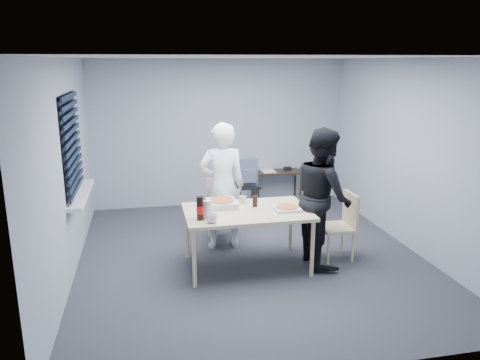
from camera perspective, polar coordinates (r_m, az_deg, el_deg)
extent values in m
plane|color=#2C2D31|center=(6.40, 1.28, -9.25)|extent=(5.00, 5.00, 0.00)
plane|color=white|center=(5.86, 1.42, 14.73)|extent=(5.00, 5.00, 0.00)
plane|color=#9EA6B0|center=(8.41, -2.52, 5.72)|extent=(4.50, 0.00, 4.50)
plane|color=#9EA6B0|center=(3.70, 10.18, -5.84)|extent=(4.50, 0.00, 4.50)
plane|color=#9EA6B0|center=(5.92, -20.40, 1.13)|extent=(0.00, 5.00, 5.00)
plane|color=#9EA6B0|center=(6.86, 20.02, 2.88)|extent=(0.00, 5.00, 5.00)
plane|color=black|center=(6.26, -19.95, 4.19)|extent=(0.00, 1.30, 1.30)
cube|color=black|center=(6.25, -19.67, 4.21)|extent=(0.04, 1.30, 1.25)
cube|color=silver|center=(6.39, -18.78, -1.64)|extent=(0.18, 1.42, 0.05)
cube|color=beige|center=(5.83, 0.86, -3.91)|extent=(1.55, 0.98, 0.04)
cylinder|color=beige|center=(5.46, -5.60, -9.53)|extent=(0.05, 0.05, 0.71)
cylinder|color=beige|center=(6.26, -6.47, -6.37)|extent=(0.05, 0.05, 0.71)
cylinder|color=beige|center=(5.77, 8.82, -8.29)|extent=(0.05, 0.05, 0.71)
cylinder|color=beige|center=(6.53, 6.19, -5.47)|extent=(0.05, 0.05, 0.71)
cube|color=beige|center=(6.82, -2.14, -3.85)|extent=(0.42, 0.42, 0.04)
cube|color=beige|center=(6.93, -2.42, -1.49)|extent=(0.42, 0.04, 0.44)
cylinder|color=beige|center=(6.72, -3.32, -6.21)|extent=(0.03, 0.03, 0.41)
cylinder|color=beige|center=(7.03, -3.73, -5.26)|extent=(0.03, 0.03, 0.41)
cylinder|color=beige|center=(6.77, -0.45, -6.02)|extent=(0.03, 0.03, 0.41)
cylinder|color=beige|center=(7.08, -1.00, -5.08)|extent=(0.03, 0.03, 0.41)
cube|color=beige|center=(6.31, 11.66, -5.70)|extent=(0.42, 0.42, 0.04)
cube|color=beige|center=(6.31, 13.36, -3.49)|extent=(0.04, 0.42, 0.44)
cylinder|color=beige|center=(6.18, 10.71, -8.32)|extent=(0.03, 0.03, 0.41)
cylinder|color=beige|center=(6.47, 9.57, -7.20)|extent=(0.03, 0.03, 0.41)
cylinder|color=beige|center=(6.31, 13.60, -7.98)|extent=(0.03, 0.03, 0.41)
cylinder|color=beige|center=(6.60, 12.34, -6.91)|extent=(0.03, 0.03, 0.41)
imported|color=white|center=(6.43, -2.20, -0.77)|extent=(0.65, 0.42, 1.77)
imported|color=black|center=(6.03, 10.04, -2.01)|extent=(0.47, 0.86, 1.77)
cube|color=#2F2417|center=(8.56, 4.48, 0.96)|extent=(0.91, 0.40, 0.04)
cylinder|color=#2F2417|center=(8.38, 2.03, -1.44)|extent=(0.04, 0.04, 0.56)
cylinder|color=#2F2417|center=(8.68, 1.52, -0.87)|extent=(0.04, 0.04, 0.56)
cylinder|color=#2F2417|center=(8.61, 7.39, -1.12)|extent=(0.04, 0.04, 0.56)
cylinder|color=#2F2417|center=(8.90, 6.72, -0.58)|extent=(0.04, 0.04, 0.56)
cube|color=black|center=(7.84, 0.91, -0.69)|extent=(0.40, 0.40, 0.04)
cylinder|color=black|center=(7.73, 0.02, -3.02)|extent=(0.04, 0.04, 0.50)
cylinder|color=black|center=(8.03, -0.44, -2.36)|extent=(0.04, 0.04, 0.50)
cylinder|color=black|center=(7.80, 2.29, -2.87)|extent=(0.04, 0.04, 0.50)
cylinder|color=black|center=(8.09, 1.75, -2.23)|extent=(0.04, 0.04, 0.50)
cube|color=slate|center=(7.77, 0.92, 1.06)|extent=(0.32, 0.17, 0.45)
cube|color=slate|center=(7.68, 1.11, 0.47)|extent=(0.24, 0.06, 0.21)
cube|color=silver|center=(5.97, -2.23, -3.07)|extent=(0.37, 0.37, 0.04)
cube|color=silver|center=(5.96, -2.23, -2.72)|extent=(0.37, 0.37, 0.04)
cylinder|color=#CC7F38|center=(5.95, -2.23, -2.47)|extent=(0.31, 0.31, 0.01)
cube|color=silver|center=(5.87, 5.71, -3.45)|extent=(0.32, 0.32, 0.03)
cylinder|color=#CC7F38|center=(5.87, 5.71, -3.24)|extent=(0.27, 0.27, 0.01)
imported|color=silver|center=(5.39, -3.43, -4.72)|extent=(0.17, 0.17, 0.10)
imported|color=silver|center=(6.11, 0.33, -2.39)|extent=(0.10, 0.10, 0.09)
cylinder|color=black|center=(5.96, 1.84, -2.60)|extent=(0.07, 0.07, 0.14)
cylinder|color=black|center=(5.47, -4.87, -3.44)|extent=(0.08, 0.08, 0.28)
cylinder|color=red|center=(5.47, -4.87, -3.62)|extent=(0.09, 0.09, 0.09)
cylinder|color=silver|center=(5.52, -3.94, -3.60)|extent=(0.11, 0.11, 0.22)
torus|color=red|center=(5.56, 3.61, -4.61)|extent=(0.07, 0.07, 0.00)
cube|color=white|center=(8.54, 3.46, 1.11)|extent=(0.25, 0.34, 0.01)
cube|color=black|center=(8.65, 5.82, 1.39)|extent=(0.15, 0.12, 0.06)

